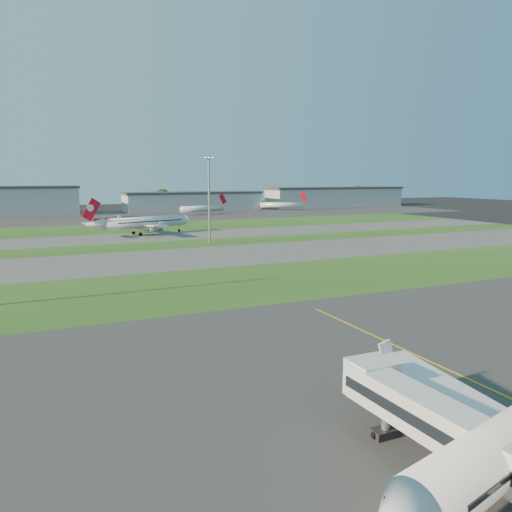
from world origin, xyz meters
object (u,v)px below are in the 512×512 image
jet_bridge (508,462)px  light_mast_centre (209,194)px  mini_jet_far (282,205)px  airliner_taxiing (145,223)px  mini_jet_near (203,208)px

jet_bridge → light_mast_centre: light_mast_centre is taller
mini_jet_far → jet_bridge: bearing=-87.1°
airliner_taxiing → light_mast_centre: light_mast_centre is taller
airliner_taxiing → mini_jet_far: airliner_taxiing is taller
mini_jet_near → mini_jet_far: bearing=0.9°
mini_jet_near → light_mast_centre: light_mast_centre is taller
mini_jet_near → light_mast_centre: (-35.13, -113.42, 11.53)m
mini_jet_far → light_mast_centre: (-89.88, -127.62, 11.53)m
jet_bridge → airliner_taxiing: (12.28, 155.45, 0.13)m
mini_jet_near → mini_jet_far: 56.56m
airliner_taxiing → mini_jet_near: size_ratio=1.31×
jet_bridge → light_mast_centre: 126.17m
jet_bridge → mini_jet_far: mini_jet_far is taller
jet_bridge → airliner_taxiing: airliner_taxiing is taller
airliner_taxiing → mini_jet_near: 94.17m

